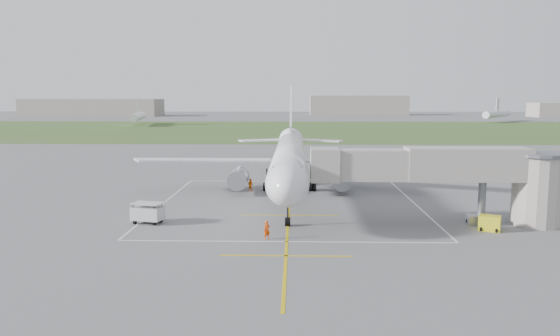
{
  "coord_description": "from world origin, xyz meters",
  "views": [
    {
      "loc": [
        0.65,
        -63.67,
        11.93
      ],
      "look_at": [
        -1.0,
        -4.0,
        4.0
      ],
      "focal_mm": 35.0,
      "sensor_mm": 36.0,
      "label": 1
    }
  ],
  "objects_px": {
    "jet_bridge": "(458,174)",
    "baggage_cart": "(148,213)",
    "ramp_worker_nose": "(267,230)",
    "gpu_unit": "(490,223)",
    "airliner": "(289,160)",
    "ramp_worker_wing": "(250,185)"
  },
  "relations": [
    {
      "from": "gpu_unit",
      "to": "baggage_cart",
      "type": "xyz_separation_m",
      "value": [
        -31.16,
        2.06,
        0.33
      ]
    },
    {
      "from": "airliner",
      "to": "baggage_cart",
      "type": "relative_size",
      "value": 14.93
    },
    {
      "from": "baggage_cart",
      "to": "jet_bridge",
      "type": "bearing_deg",
      "value": 14.41
    },
    {
      "from": "gpu_unit",
      "to": "airliner",
      "type": "bearing_deg",
      "value": 161.24
    },
    {
      "from": "ramp_worker_nose",
      "to": "ramp_worker_wing",
      "type": "height_order",
      "value": "ramp_worker_wing"
    },
    {
      "from": "ramp_worker_nose",
      "to": "ramp_worker_wing",
      "type": "relative_size",
      "value": 0.99
    },
    {
      "from": "jet_bridge",
      "to": "ramp_worker_nose",
      "type": "relative_size",
      "value": 14.91
    },
    {
      "from": "gpu_unit",
      "to": "jet_bridge",
      "type": "bearing_deg",
      "value": 157.95
    },
    {
      "from": "baggage_cart",
      "to": "gpu_unit",
      "type": "bearing_deg",
      "value": 10.1
    },
    {
      "from": "ramp_worker_wing",
      "to": "airliner",
      "type": "bearing_deg",
      "value": 179.93
    },
    {
      "from": "jet_bridge",
      "to": "baggage_cart",
      "type": "bearing_deg",
      "value": -179.47
    },
    {
      "from": "ramp_worker_nose",
      "to": "jet_bridge",
      "type": "bearing_deg",
      "value": -5.75
    },
    {
      "from": "gpu_unit",
      "to": "baggage_cart",
      "type": "distance_m",
      "value": 31.23
    },
    {
      "from": "airliner",
      "to": "gpu_unit",
      "type": "xyz_separation_m",
      "value": [
        17.97,
        -16.57,
        -3.72
      ]
    },
    {
      "from": "jet_bridge",
      "to": "ramp_worker_wing",
      "type": "height_order",
      "value": "jet_bridge"
    },
    {
      "from": "gpu_unit",
      "to": "ramp_worker_wing",
      "type": "distance_m",
      "value": 30.28
    },
    {
      "from": "baggage_cart",
      "to": "ramp_worker_nose",
      "type": "height_order",
      "value": "baggage_cart"
    },
    {
      "from": "gpu_unit",
      "to": "ramp_worker_wing",
      "type": "bearing_deg",
      "value": 163.11
    },
    {
      "from": "airliner",
      "to": "gpu_unit",
      "type": "height_order",
      "value": "airliner"
    },
    {
      "from": "ramp_worker_nose",
      "to": "gpu_unit",
      "type": "bearing_deg",
      "value": -14.16
    },
    {
      "from": "airliner",
      "to": "ramp_worker_nose",
      "type": "distance_m",
      "value": 20.43
    },
    {
      "from": "jet_bridge",
      "to": "gpu_unit",
      "type": "height_order",
      "value": "jet_bridge"
    }
  ]
}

